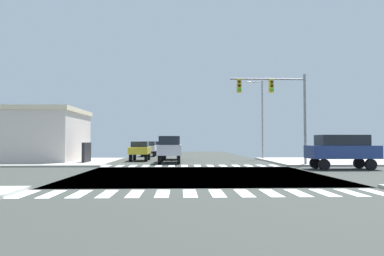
{
  "coord_description": "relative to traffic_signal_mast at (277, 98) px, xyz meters",
  "views": [
    {
      "loc": [
        -1.13,
        -20.4,
        1.91
      ],
      "look_at": [
        -0.19,
        6.52,
        2.91
      ],
      "focal_mm": 33.3,
      "sensor_mm": 36.0,
      "label": 1
    }
  ],
  "objects": [
    {
      "name": "ground",
      "position": [
        -6.46,
        -6.99,
        -5.28
      ],
      "size": [
        90.0,
        90.0,
        0.05
      ],
      "color": "#313531"
    },
    {
      "name": "sidewalk_corner_nw",
      "position": [
        -19.46,
        5.01,
        -5.19
      ],
      "size": [
        12.0,
        12.0,
        0.14
      ],
      "color": "#9A9A92",
      "rests_on": "ground"
    },
    {
      "name": "pickup_inner_1",
      "position": [
        -8.46,
        3.77,
        -3.97
      ],
      "size": [
        2.0,
        5.1,
        2.35
      ],
      "rotation": [
        0.0,
        0.0,
        3.14
      ],
      "color": "black",
      "rests_on": "ground"
    },
    {
      "name": "traffic_signal_mast",
      "position": [
        0.0,
        0.0,
        0.0
      ],
      "size": [
        5.98,
        0.55,
        7.17
      ],
      "color": "gray",
      "rests_on": "ground"
    },
    {
      "name": "sedan_middle_5",
      "position": [
        -11.46,
        7.62,
        -4.14
      ],
      "size": [
        1.8,
        4.3,
        1.88
      ],
      "rotation": [
        0.0,
        0.0,
        3.14
      ],
      "color": "black",
      "rests_on": "ground"
    },
    {
      "name": "sidewalk_corner_ne",
      "position": [
        6.54,
        5.01,
        -5.19
      ],
      "size": [
        12.0,
        12.0,
        0.14
      ],
      "color": "#A09B91",
      "rests_on": "ground"
    },
    {
      "name": "crosswalk_far",
      "position": [
        -6.71,
        0.31,
        -5.25
      ],
      "size": [
        13.5,
        2.0,
        0.01
      ],
      "color": "white",
      "rests_on": "ground"
    },
    {
      "name": "sedan_outer_6",
      "position": [
        -8.46,
        9.63,
        -4.14
      ],
      "size": [
        1.8,
        4.3,
        1.88
      ],
      "rotation": [
        0.0,
        0.0,
        3.14
      ],
      "color": "black",
      "rests_on": "ground"
    },
    {
      "name": "street_lamp",
      "position": [
        0.93,
        9.9,
        -0.31
      ],
      "size": [
        1.78,
        0.32,
        8.32
      ],
      "color": "gray",
      "rests_on": "ground"
    },
    {
      "name": "sedan_leading_3",
      "position": [
        -11.46,
        29.96,
        -4.14
      ],
      "size": [
        1.8,
        4.3,
        1.88
      ],
      "rotation": [
        0.0,
        0.0,
        3.14
      ],
      "color": "black",
      "rests_on": "ground"
    },
    {
      "name": "crosswalk_near",
      "position": [
        -6.71,
        -14.29,
        -5.25
      ],
      "size": [
        13.5,
        2.0,
        0.01
      ],
      "color": "white",
      "rests_on": "ground"
    },
    {
      "name": "suv_nearside_1",
      "position": [
        3.47,
        -3.49,
        -3.86
      ],
      "size": [
        4.6,
        1.96,
        2.34
      ],
      "rotation": [
        0.0,
        0.0,
        4.71
      ],
      "color": "black",
      "rests_on": "ground"
    },
    {
      "name": "sedan_farside_1",
      "position": [
        -11.46,
        17.7,
        -4.14
      ],
      "size": [
        1.8,
        4.3,
        1.88
      ],
      "rotation": [
        0.0,
        0.0,
        3.14
      ],
      "color": "black",
      "rests_on": "ground"
    }
  ]
}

